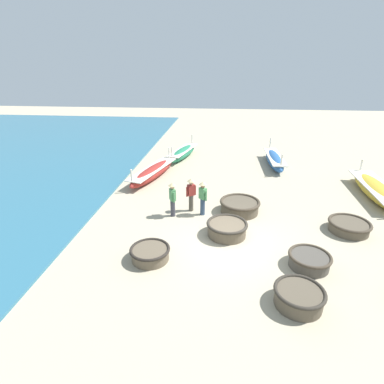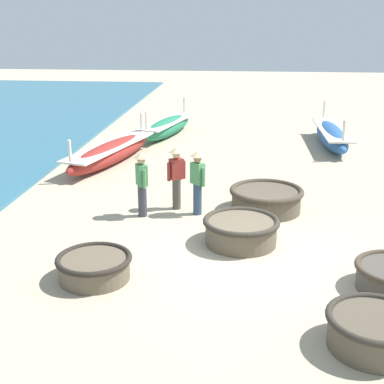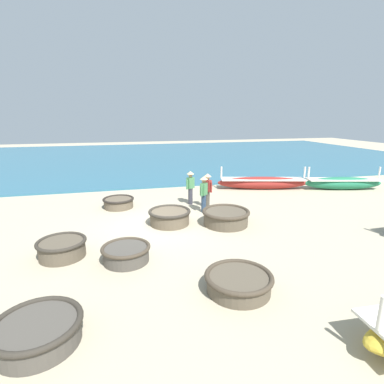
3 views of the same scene
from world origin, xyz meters
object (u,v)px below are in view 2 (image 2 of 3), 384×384
long_boat_ochre_hull (167,127)px  fisherman_with_hat (176,174)px  long_boat_red_hull (332,136)px  coracle_center (266,199)px  coracle_far_right (94,266)px  fisherman_standing_right (198,178)px  coracle_weathered (374,330)px  long_boat_green_hull (111,152)px  coracle_front_right (241,230)px  fisherman_crouching (142,180)px

long_boat_ochre_hull → fisherman_with_hat: bearing=-80.1°
long_boat_red_hull → long_boat_ochre_hull: 6.78m
coracle_center → coracle_far_right: coracle_center is taller
fisherman_standing_right → coracle_weathered: bearing=-59.9°
long_boat_red_hull → long_boat_green_hull: long_boat_red_hull is taller
coracle_front_right → coracle_far_right: 3.43m
coracle_center → long_boat_red_hull: long_boat_red_hull is taller
long_boat_green_hull → fisherman_standing_right: size_ratio=3.27×
long_boat_green_hull → fisherman_crouching: fisherman_crouching is taller
coracle_weathered → long_boat_ochre_hull: bearing=109.9°
long_boat_red_hull → fisherman_standing_right: 9.29m
coracle_front_right → long_boat_red_hull: bearing=71.1°
coracle_front_right → coracle_far_right: bearing=-144.6°
long_boat_green_hull → fisherman_with_hat: fisherman_with_hat is taller
coracle_weathered → fisherman_crouching: 7.02m
long_boat_ochre_hull → fisherman_standing_right: 9.55m
long_boat_red_hull → coracle_front_right: bearing=-108.9°
long_boat_ochre_hull → fisherman_crouching: fisherman_crouching is taller
long_boat_red_hull → fisherman_standing_right: fisherman_standing_right is taller
coracle_center → fisherman_with_hat: size_ratio=1.15×
coracle_weathered → fisherman_with_hat: size_ratio=0.90×
coracle_weathered → fisherman_standing_right: 6.44m
coracle_front_right → long_boat_red_hull: long_boat_red_hull is taller
coracle_far_right → fisherman_crouching: size_ratio=0.88×
coracle_weathered → coracle_center: bearing=103.7°
coracle_front_right → coracle_weathered: 4.30m
long_boat_red_hull → long_boat_green_hull: size_ratio=0.91×
fisherman_standing_right → long_boat_ochre_hull: bearing=103.0°
long_boat_green_hull → long_boat_ochre_hull: 4.78m
coracle_far_right → fisherman_standing_right: (1.65, 3.76, 0.69)m
long_boat_red_hull → fisherman_with_hat: (-5.11, -7.74, 0.54)m
fisherman_crouching → coracle_front_right: bearing=-30.8°
coracle_weathered → long_boat_green_hull: long_boat_green_hull is taller
long_boat_green_hull → coracle_far_right: bearing=-78.1°
long_boat_ochre_hull → long_boat_green_hull: bearing=-105.7°
fisherman_crouching → fisherman_with_hat: same height
fisherman_with_hat → fisherman_standing_right: bearing=-31.2°
coracle_front_right → coracle_far_right: size_ratio=1.16×
long_boat_ochre_hull → fisherman_with_hat: (1.56, -8.94, 0.57)m
coracle_front_right → long_boat_ochre_hull: 11.55m
long_boat_green_hull → fisherman_with_hat: 5.22m
coracle_far_right → long_boat_green_hull: (-1.78, 8.45, 0.12)m
coracle_front_right → long_boat_ochre_hull: long_boat_ochre_hull is taller
coracle_far_right → long_boat_green_hull: 8.64m
long_boat_green_hull → coracle_weathered: bearing=-57.0°
coracle_center → fisherman_with_hat: bearing=-178.5°
coracle_center → fisherman_crouching: 3.27m
coracle_center → long_boat_red_hull: (2.76, 7.67, 0.08)m
coracle_center → coracle_front_right: bearing=-105.8°
long_boat_green_hull → fisherman_with_hat: bearing=-56.7°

